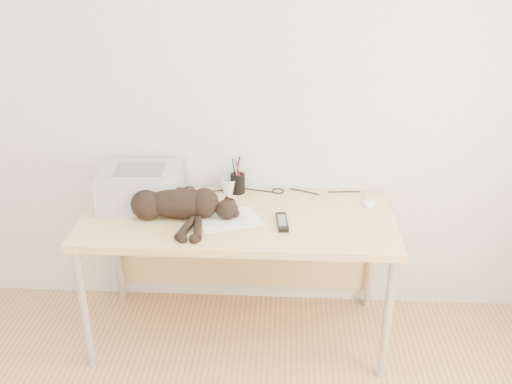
# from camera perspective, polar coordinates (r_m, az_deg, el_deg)

# --- Properties ---
(wall_back) EXTENTS (3.50, 0.00, 3.50)m
(wall_back) POSITION_cam_1_polar(r_m,az_deg,el_deg) (3.06, -1.40, 10.08)
(wall_back) COLOR white
(wall_back) RESTS_ON floor
(desk) EXTENTS (1.60, 0.70, 0.74)m
(desk) POSITION_cam_1_polar(r_m,az_deg,el_deg) (3.06, -1.66, -3.92)
(desk) COLOR #E4B985
(desk) RESTS_ON floor
(printer) EXTENTS (0.44, 0.38, 0.20)m
(printer) POSITION_cam_1_polar(r_m,az_deg,el_deg) (3.08, -11.42, 0.56)
(printer) COLOR #AFAFB4
(printer) RESTS_ON desk
(papers) EXTENTS (0.37, 0.30, 0.01)m
(papers) POSITION_cam_1_polar(r_m,az_deg,el_deg) (2.89, -2.93, -2.68)
(papers) COLOR white
(papers) RESTS_ON desk
(cat) EXTENTS (0.74, 0.34, 0.17)m
(cat) POSITION_cam_1_polar(r_m,az_deg,el_deg) (2.90, -8.26, -1.27)
(cat) COLOR black
(cat) RESTS_ON desk
(mug) EXTENTS (0.13, 0.13, 0.09)m
(mug) POSITION_cam_1_polar(r_m,az_deg,el_deg) (3.16, -2.73, 0.61)
(mug) COLOR white
(mug) RESTS_ON desk
(pen_cup) EXTENTS (0.08, 0.08, 0.21)m
(pen_cup) POSITION_cam_1_polar(r_m,az_deg,el_deg) (3.16, -1.84, 0.90)
(pen_cup) COLOR black
(pen_cup) RESTS_ON desk
(remote_grey) EXTENTS (0.15, 0.19, 0.02)m
(remote_grey) POSITION_cam_1_polar(r_m,az_deg,el_deg) (3.11, -6.79, -0.59)
(remote_grey) COLOR slate
(remote_grey) RESTS_ON desk
(remote_black) EXTENTS (0.07, 0.19, 0.02)m
(remote_black) POSITION_cam_1_polar(r_m,az_deg,el_deg) (2.84, 2.63, -3.03)
(remote_black) COLOR black
(remote_black) RESTS_ON desk
(mouse) EXTENTS (0.10, 0.13, 0.04)m
(mouse) POSITION_cam_1_polar(r_m,az_deg,el_deg) (3.10, 11.27, -0.87)
(mouse) COLOR white
(mouse) RESTS_ON desk
(cable_tangle) EXTENTS (1.36, 0.07, 0.01)m
(cable_tangle) POSITION_cam_1_polar(r_m,az_deg,el_deg) (3.20, -1.37, 0.19)
(cable_tangle) COLOR black
(cable_tangle) RESTS_ON desk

